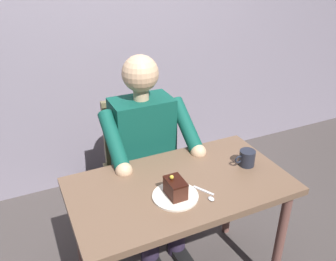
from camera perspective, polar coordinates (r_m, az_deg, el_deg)
dining_table at (r=1.80m, az=1.99°, el=-11.05°), size 1.09×0.60×0.70m
chair at (r=2.32m, az=-4.83°, el=-4.85°), size 0.42×0.42×0.89m
seated_person at (r=2.11m, az=-3.33°, el=-3.77°), size 0.53×0.58×1.22m
dessert_plate at (r=1.65m, az=1.20°, el=-10.64°), size 0.22×0.22×0.01m
cake_slice at (r=1.62m, az=1.21°, el=-9.31°), size 0.08×0.11×0.10m
coffee_cup at (r=1.90m, az=12.65°, el=-4.29°), size 0.12×0.08×0.09m
dessert_spoon at (r=1.67m, az=6.47°, el=-10.40°), size 0.06×0.14×0.01m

